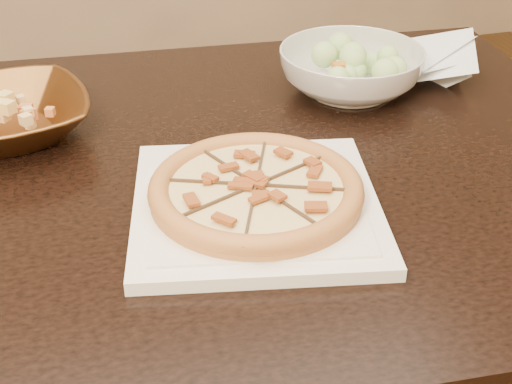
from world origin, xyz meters
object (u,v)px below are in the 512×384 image
pizza (256,189)px  dining_table (151,224)px  salad_bowl (351,71)px  bronze_bowl (4,118)px  plate (256,205)px

pizza → dining_table: bearing=128.8°
salad_bowl → dining_table: bearing=-156.5°
pizza → salad_bowl: salad_bowl is taller
bronze_bowl → salad_bowl: bearing=0.9°
bronze_bowl → salad_bowl: (0.57, 0.01, 0.01)m
bronze_bowl → salad_bowl: 0.57m
plate → pizza: (-0.00, 0.00, 0.02)m
salad_bowl → pizza: bearing=-129.5°
dining_table → plate: 0.22m
plate → bronze_bowl: (-0.31, 0.31, 0.02)m
plate → salad_bowl: salad_bowl is taller
dining_table → plate: size_ratio=4.08×
dining_table → salad_bowl: salad_bowl is taller
bronze_bowl → salad_bowl: size_ratio=1.03×
salad_bowl → bronze_bowl: bearing=-179.1°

